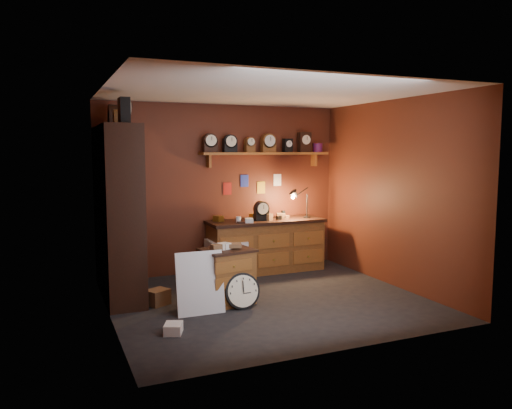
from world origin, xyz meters
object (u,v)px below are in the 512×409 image
object	(u,v)px
low_cabinet	(227,274)
big_round_clock	(242,291)
shelving_unit	(116,204)
workbench	(266,243)

from	to	relation	value
low_cabinet	big_round_clock	distance (m)	0.34
shelving_unit	low_cabinet	distance (m)	1.77
workbench	low_cabinet	distance (m)	1.81
workbench	shelving_unit	bearing A→B (deg)	-168.49
workbench	big_round_clock	bearing A→B (deg)	-122.77
shelving_unit	big_round_clock	xyz separation A→B (m)	(1.36, -1.16, -1.03)
big_round_clock	low_cabinet	bearing A→B (deg)	109.76
workbench	big_round_clock	world-z (taller)	workbench
shelving_unit	big_round_clock	distance (m)	2.07
workbench	low_cabinet	size ratio (longest dim) A/B	2.38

